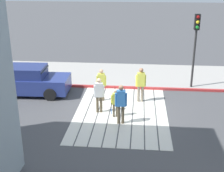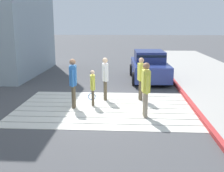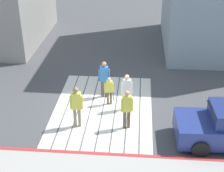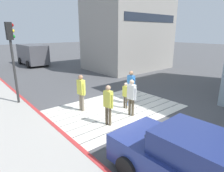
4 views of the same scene
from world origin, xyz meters
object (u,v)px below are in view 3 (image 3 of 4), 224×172
(pedestrian_adult_side, at_px, (104,77))
(pedestrian_child_with_racket, at_px, (109,89))
(pedestrian_adult_lead, at_px, (127,90))
(pedestrian_adult_trailing, at_px, (77,104))
(pedestrian_teen_behind, at_px, (127,107))

(pedestrian_adult_side, xyz_separation_m, pedestrian_child_with_racket, (-0.66, -0.31, -0.29))
(pedestrian_adult_lead, bearing_deg, pedestrian_adult_side, 45.83)
(pedestrian_adult_side, relative_size, pedestrian_child_with_racket, 1.34)
(pedestrian_adult_trailing, distance_m, pedestrian_child_with_racket, 2.23)
(pedestrian_adult_trailing, xyz_separation_m, pedestrian_teen_behind, (0.06, -2.02, -0.06))
(pedestrian_adult_lead, xyz_separation_m, pedestrian_adult_trailing, (-1.49, 1.94, 0.06))
(pedestrian_adult_lead, bearing_deg, pedestrian_child_with_racket, 63.04)
(pedestrian_adult_lead, height_order, pedestrian_child_with_racket, pedestrian_adult_lead)
(pedestrian_adult_side, distance_m, pedestrian_teen_behind, 2.75)
(pedestrian_adult_trailing, relative_size, pedestrian_child_with_racket, 1.34)
(pedestrian_teen_behind, bearing_deg, pedestrian_adult_trailing, 91.80)
(pedestrian_teen_behind, relative_size, pedestrian_child_with_racket, 1.27)
(pedestrian_adult_lead, xyz_separation_m, pedestrian_teen_behind, (-1.42, -0.07, 0.00))
(pedestrian_adult_lead, xyz_separation_m, pedestrian_adult_side, (1.07, 1.10, 0.05))
(pedestrian_adult_trailing, bearing_deg, pedestrian_adult_lead, -52.57)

